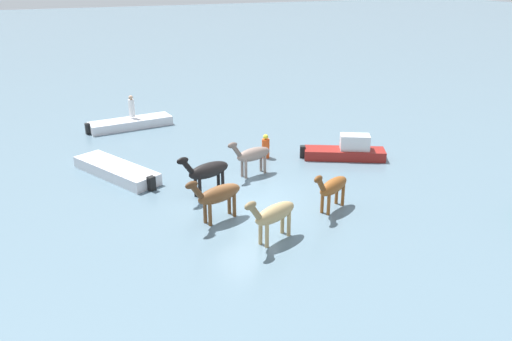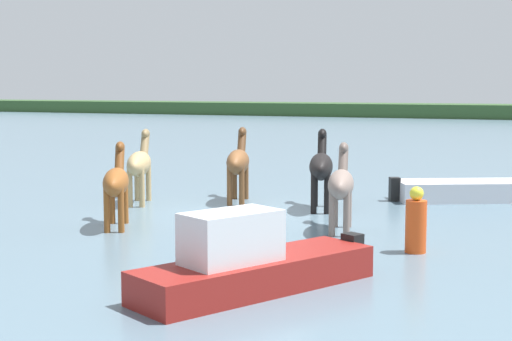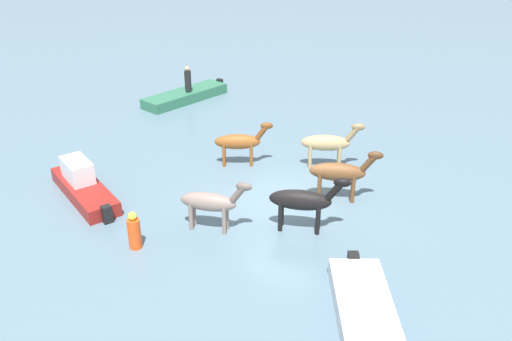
{
  "view_description": "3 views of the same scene",
  "coord_description": "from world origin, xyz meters",
  "px_view_note": "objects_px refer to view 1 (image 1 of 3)",
  "views": [
    {
      "loc": [
        -16.37,
        6.75,
        8.36
      ],
      "look_at": [
        0.59,
        -0.5,
        1.01
      ],
      "focal_mm": 36.04,
      "sensor_mm": 36.0,
      "label": 1
    },
    {
      "loc": [
        6.8,
        -15.63,
        2.84
      ],
      "look_at": [
        0.52,
        -0.71,
        1.07
      ],
      "focal_mm": 54.41,
      "sensor_mm": 36.0,
      "label": 2
    },
    {
      "loc": [
        13.65,
        5.98,
        8.47
      ],
      "look_at": [
        0.05,
        -0.91,
        0.91
      ],
      "focal_mm": 36.82,
      "sensor_mm": 36.0,
      "label": 3
    }
  ],
  "objects_px": {
    "horse_gray_outer": "(207,171)",
    "buoy_channel_marker": "(266,147)",
    "horse_rear_stallion": "(218,195)",
    "boat_tender_starboard": "(346,152)",
    "horse_mid_herd": "(252,155)",
    "person_boatman_standing": "(132,107)",
    "boat_skiff_near": "(117,172)",
    "horse_lead": "(332,187)",
    "boat_dinghy_port": "(130,125)",
    "horse_dark_mare": "(273,214)"
  },
  "relations": [
    {
      "from": "boat_tender_starboard",
      "to": "boat_dinghy_port",
      "type": "bearing_deg",
      "value": 160.26
    },
    {
      "from": "horse_lead",
      "to": "person_boatman_standing",
      "type": "relative_size",
      "value": 1.72
    },
    {
      "from": "horse_gray_outer",
      "to": "boat_tender_starboard",
      "type": "distance_m",
      "value": 7.35
    },
    {
      "from": "boat_skiff_near",
      "to": "buoy_channel_marker",
      "type": "height_order",
      "value": "buoy_channel_marker"
    },
    {
      "from": "horse_gray_outer",
      "to": "person_boatman_standing",
      "type": "height_order",
      "value": "horse_gray_outer"
    },
    {
      "from": "horse_gray_outer",
      "to": "buoy_channel_marker",
      "type": "bearing_deg",
      "value": -159.13
    },
    {
      "from": "horse_gray_outer",
      "to": "buoy_channel_marker",
      "type": "relative_size",
      "value": 2.03
    },
    {
      "from": "boat_skiff_near",
      "to": "person_boatman_standing",
      "type": "distance_m",
      "value": 7.41
    },
    {
      "from": "boat_skiff_near",
      "to": "horse_rear_stallion",
      "type": "bearing_deg",
      "value": 178.85
    },
    {
      "from": "horse_lead",
      "to": "horse_rear_stallion",
      "type": "xyz_separation_m",
      "value": [
        0.85,
        4.11,
        0.06
      ]
    },
    {
      "from": "boat_skiff_near",
      "to": "buoy_channel_marker",
      "type": "distance_m",
      "value": 6.81
    },
    {
      "from": "horse_lead",
      "to": "boat_tender_starboard",
      "type": "xyz_separation_m",
      "value": [
        4.44,
        -3.44,
        -0.62
      ]
    },
    {
      "from": "horse_rear_stallion",
      "to": "buoy_channel_marker",
      "type": "xyz_separation_m",
      "value": [
        5.18,
        -4.16,
        -0.47
      ]
    },
    {
      "from": "horse_dark_mare",
      "to": "horse_mid_herd",
      "type": "bearing_deg",
      "value": -128.18
    },
    {
      "from": "horse_mid_herd",
      "to": "horse_rear_stallion",
      "type": "bearing_deg",
      "value": 37.63
    },
    {
      "from": "horse_dark_mare",
      "to": "person_boatman_standing",
      "type": "height_order",
      "value": "person_boatman_standing"
    },
    {
      "from": "horse_dark_mare",
      "to": "boat_tender_starboard",
      "type": "distance_m",
      "value": 8.57
    },
    {
      "from": "boat_skiff_near",
      "to": "person_boatman_standing",
      "type": "xyz_separation_m",
      "value": [
        7.06,
        -2.01,
        0.96
      ]
    },
    {
      "from": "horse_gray_outer",
      "to": "horse_rear_stallion",
      "type": "xyz_separation_m",
      "value": [
        -2.24,
        0.35,
        -0.01
      ]
    },
    {
      "from": "horse_lead",
      "to": "horse_mid_herd",
      "type": "bearing_deg",
      "value": -99.87
    },
    {
      "from": "horse_dark_mare",
      "to": "horse_gray_outer",
      "type": "bearing_deg",
      "value": -101.64
    },
    {
      "from": "horse_dark_mare",
      "to": "horse_rear_stallion",
      "type": "bearing_deg",
      "value": -83.15
    },
    {
      "from": "boat_skiff_near",
      "to": "horse_dark_mare",
      "type": "bearing_deg",
      "value": 179.99
    },
    {
      "from": "buoy_channel_marker",
      "to": "boat_tender_starboard",
      "type": "bearing_deg",
      "value": -115.12
    },
    {
      "from": "horse_mid_herd",
      "to": "person_boatman_standing",
      "type": "xyz_separation_m",
      "value": [
        9.26,
        3.35,
        0.21
      ]
    },
    {
      "from": "boat_dinghy_port",
      "to": "buoy_channel_marker",
      "type": "bearing_deg",
      "value": -62.48
    },
    {
      "from": "horse_gray_outer",
      "to": "boat_dinghy_port",
      "type": "bearing_deg",
      "value": -100.45
    },
    {
      "from": "horse_dark_mare",
      "to": "horse_mid_herd",
      "type": "height_order",
      "value": "horse_dark_mare"
    },
    {
      "from": "horse_lead",
      "to": "horse_rear_stallion",
      "type": "height_order",
      "value": "horse_rear_stallion"
    },
    {
      "from": "horse_rear_stallion",
      "to": "person_boatman_standing",
      "type": "bearing_deg",
      "value": -105.42
    },
    {
      "from": "horse_rear_stallion",
      "to": "boat_tender_starboard",
      "type": "height_order",
      "value": "horse_rear_stallion"
    },
    {
      "from": "boat_dinghy_port",
      "to": "horse_rear_stallion",
      "type": "bearing_deg",
      "value": -92.9
    },
    {
      "from": "horse_gray_outer",
      "to": "person_boatman_standing",
      "type": "relative_size",
      "value": 1.95
    },
    {
      "from": "horse_rear_stallion",
      "to": "boat_dinghy_port",
      "type": "height_order",
      "value": "horse_rear_stallion"
    },
    {
      "from": "boat_dinghy_port",
      "to": "boat_skiff_near",
      "type": "relative_size",
      "value": 1.02
    },
    {
      "from": "horse_rear_stallion",
      "to": "boat_skiff_near",
      "type": "relative_size",
      "value": 0.49
    },
    {
      "from": "boat_tender_starboard",
      "to": "buoy_channel_marker",
      "type": "xyz_separation_m",
      "value": [
        1.59,
        3.39,
        0.21
      ]
    },
    {
      "from": "horse_dark_mare",
      "to": "boat_skiff_near",
      "type": "height_order",
      "value": "horse_dark_mare"
    },
    {
      "from": "horse_dark_mare",
      "to": "boat_tender_starboard",
      "type": "xyz_separation_m",
      "value": [
        5.68,
        -6.38,
        -0.66
      ]
    },
    {
      "from": "horse_rear_stallion",
      "to": "boat_tender_starboard",
      "type": "bearing_deg",
      "value": -172.73
    },
    {
      "from": "boat_tender_starboard",
      "to": "person_boatman_standing",
      "type": "xyz_separation_m",
      "value": [
        9.09,
        8.16,
        0.83
      ]
    },
    {
      "from": "horse_dark_mare",
      "to": "boat_skiff_near",
      "type": "bearing_deg",
      "value": -86.11
    },
    {
      "from": "boat_tender_starboard",
      "to": "buoy_channel_marker",
      "type": "relative_size",
      "value": 3.32
    },
    {
      "from": "horse_gray_outer",
      "to": "buoy_channel_marker",
      "type": "height_order",
      "value": "horse_gray_outer"
    },
    {
      "from": "horse_mid_herd",
      "to": "boat_dinghy_port",
      "type": "xyz_separation_m",
      "value": [
        9.08,
        3.53,
        -0.76
      ]
    },
    {
      "from": "horse_dark_mare",
      "to": "buoy_channel_marker",
      "type": "height_order",
      "value": "horse_dark_mare"
    },
    {
      "from": "buoy_channel_marker",
      "to": "boat_skiff_near",
      "type": "bearing_deg",
      "value": 86.27
    },
    {
      "from": "horse_mid_herd",
      "to": "horse_rear_stallion",
      "type": "relative_size",
      "value": 0.95
    },
    {
      "from": "horse_dark_mare",
      "to": "buoy_channel_marker",
      "type": "distance_m",
      "value": 7.88
    },
    {
      "from": "horse_lead",
      "to": "horse_mid_herd",
      "type": "xyz_separation_m",
      "value": [
        4.27,
        1.37,
        0.01
      ]
    }
  ]
}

